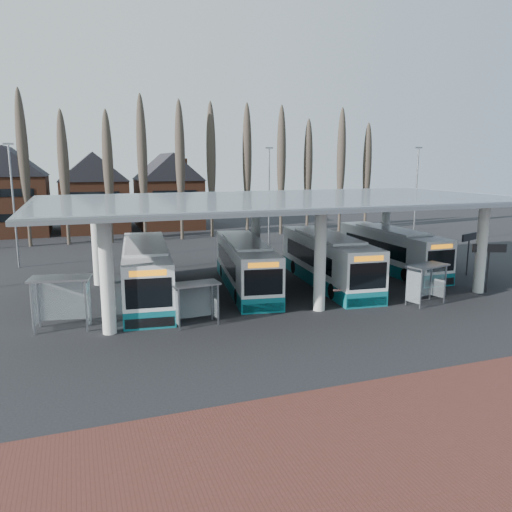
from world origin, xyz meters
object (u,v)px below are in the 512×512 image
object	(u,v)px
shelter_1	(195,294)
bus_3	(390,250)
bus_2	(327,260)
shelter_0	(61,291)
shelter_2	(425,275)
bus_0	(146,272)
bus_1	(245,266)

from	to	relation	value
shelter_1	bus_3	bearing A→B (deg)	20.31
bus_3	bus_2	bearing A→B (deg)	-160.22
shelter_0	shelter_2	world-z (taller)	shelter_0
bus_2	bus_3	size ratio (longest dim) A/B	1.06
bus_0	shelter_1	world-z (taller)	bus_0
bus_0	shelter_0	bearing A→B (deg)	-130.55
bus_2	shelter_0	distance (m)	18.32
shelter_1	bus_0	bearing A→B (deg)	100.84
bus_3	shelter_2	xyz separation A→B (m)	(-3.84, -9.20, 0.21)
bus_1	bus_3	size ratio (longest dim) A/B	1.01
bus_0	shelter_0	size ratio (longest dim) A/B	4.02
shelter_1	shelter_2	world-z (taller)	shelter_2
bus_1	bus_2	distance (m)	6.04
bus_0	shelter_2	world-z (taller)	bus_0
bus_0	shelter_2	bearing A→B (deg)	-18.04
shelter_0	shelter_2	distance (m)	21.16
shelter_0	bus_3	bearing A→B (deg)	24.65
shelter_0	shelter_1	xyz separation A→B (m)	(6.72, -1.73, -0.35)
bus_0	shelter_1	bearing A→B (deg)	-68.44
bus_1	shelter_0	distance (m)	12.81
bus_0	bus_3	world-z (taller)	bus_0
shelter_0	bus_1	bearing A→B (deg)	32.24
bus_2	bus_3	distance (m)	7.42
bus_3	shelter_2	size ratio (longest dim) A/B	4.19
shelter_2	bus_0	bearing A→B (deg)	141.89
bus_0	bus_1	bearing A→B (deg)	8.26
shelter_1	shelter_2	bearing A→B (deg)	-7.85
bus_0	bus_3	xyz separation A→B (m)	(19.86, 1.94, -0.08)
shelter_0	shelter_1	bearing A→B (deg)	-4.68
bus_3	shelter_0	world-z (taller)	bus_3
shelter_0	bus_2	bearing A→B (deg)	23.01
bus_2	bus_3	bearing A→B (deg)	24.84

